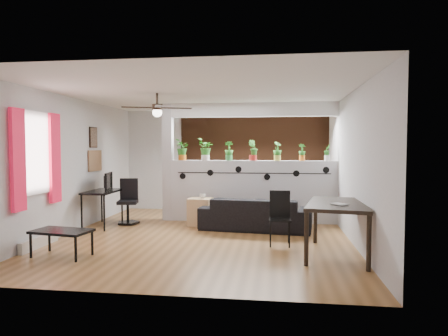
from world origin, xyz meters
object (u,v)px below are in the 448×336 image
(potted_plant_0, at_px, (182,149))
(potted_plant_3, at_px, (253,150))
(potted_plant_1, at_px, (205,149))
(cube_shelf, at_px, (200,212))
(potted_plant_2, at_px, (229,150))
(potted_plant_4, at_px, (277,151))
(cup, at_px, (203,196))
(coffee_table, at_px, (62,233))
(potted_plant_5, at_px, (302,152))
(computer_desk, at_px, (103,194))
(dining_table, at_px, (339,208))
(potted_plant_6, at_px, (327,152))
(ceiling_fan, at_px, (157,109))
(sofa, at_px, (256,214))
(office_chair, at_px, (128,204))
(folding_chair, at_px, (280,213))

(potted_plant_0, relative_size, potted_plant_3, 1.05)
(potted_plant_1, height_order, cube_shelf, potted_plant_1)
(potted_plant_2, distance_m, potted_plant_4, 1.05)
(cup, bearing_deg, coffee_table, -122.33)
(potted_plant_2, xyz_separation_m, potted_plant_5, (1.58, 0.00, -0.03))
(potted_plant_5, xyz_separation_m, cube_shelf, (-2.13, -0.54, -1.26))
(potted_plant_1, xyz_separation_m, coffee_table, (-1.63, -3.16, -1.25))
(potted_plant_1, relative_size, computer_desk, 0.47)
(potted_plant_4, relative_size, dining_table, 0.25)
(cup, distance_m, dining_table, 3.19)
(coffee_table, bearing_deg, potted_plant_3, 49.67)
(potted_plant_4, distance_m, cube_shelf, 2.12)
(potted_plant_5, distance_m, coffee_table, 5.03)
(potted_plant_6, distance_m, coffee_table, 5.43)
(ceiling_fan, xyz_separation_m, cup, (0.58, 1.26, -1.69))
(sofa, bearing_deg, potted_plant_5, -133.45)
(computer_desk, bearing_deg, cup, 10.37)
(office_chair, height_order, coffee_table, office_chair)
(potted_plant_2, distance_m, folding_chair, 2.47)
(potted_plant_0, bearing_deg, potted_plant_1, 0.00)
(potted_plant_2, distance_m, cup, 1.20)
(coffee_table, bearing_deg, dining_table, 8.37)
(ceiling_fan, height_order, coffee_table, ceiling_fan)
(folding_chair, bearing_deg, potted_plant_6, 62.71)
(ceiling_fan, height_order, folding_chair, ceiling_fan)
(sofa, bearing_deg, potted_plant_0, -18.98)
(cube_shelf, bearing_deg, sofa, -7.69)
(potted_plant_2, height_order, dining_table, potted_plant_2)
(potted_plant_2, bearing_deg, computer_desk, -160.21)
(computer_desk, bearing_deg, office_chair, 38.51)
(cube_shelf, distance_m, dining_table, 3.26)
(office_chair, bearing_deg, cube_shelf, 1.38)
(potted_plant_5, relative_size, folding_chair, 0.40)
(potted_plant_3, relative_size, office_chair, 0.48)
(potted_plant_5, xyz_separation_m, dining_table, (0.40, -2.55, -0.83))
(potted_plant_2, bearing_deg, potted_plant_3, 0.00)
(potted_plant_3, height_order, computer_desk, potted_plant_3)
(potted_plant_1, bearing_deg, ceiling_fan, -106.89)
(potted_plant_1, bearing_deg, potted_plant_0, 180.00)
(potted_plant_0, bearing_deg, potted_plant_4, -0.00)
(sofa, relative_size, folding_chair, 2.30)
(potted_plant_2, height_order, potted_plant_3, potted_plant_3)
(potted_plant_4, xyz_separation_m, coffee_table, (-3.21, -3.16, -1.21))
(potted_plant_4, height_order, dining_table, potted_plant_4)
(ceiling_fan, xyz_separation_m, office_chair, (-1.03, 1.23, -1.90))
(cup, distance_m, coffee_table, 3.11)
(potted_plant_5, bearing_deg, potted_plant_0, 180.00)
(sofa, distance_m, coffee_table, 3.65)
(potted_plant_1, distance_m, dining_table, 3.68)
(folding_chair, bearing_deg, office_chair, 156.62)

